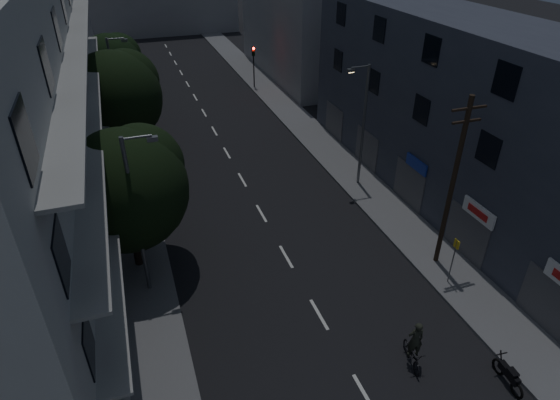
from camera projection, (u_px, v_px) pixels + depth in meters
ground at (225, 150)px, 36.43m from camera, size 160.00×160.00×0.00m
sidewalk_left at (126, 164)px, 34.29m from camera, size 3.00×90.00×0.15m
sidewalk_right at (314, 137)px, 38.48m from camera, size 3.00×90.00×0.15m
lane_markings at (209, 121)px, 41.45m from camera, size 0.15×60.50×0.01m
building_left at (19, 115)px, 23.79m from camera, size 7.00×36.00×14.00m
building_right at (458, 114)px, 28.04m from camera, size 6.19×28.00×11.00m
building_far_left at (52, 3)px, 47.39m from camera, size 6.00×20.00×16.00m
building_far_right at (294, 14)px, 50.05m from camera, size 6.00×20.00×13.00m
tree_near at (126, 185)px, 22.11m from camera, size 6.01×6.01×7.41m
tree_mid at (115, 94)px, 32.26m from camera, size 6.45×6.45×7.93m
tree_far at (111, 64)px, 41.08m from camera, size 5.58×5.58×6.90m
traffic_signal_far_right at (254, 58)px, 47.71m from camera, size 0.28×0.37×4.10m
traffic_signal_far_left at (119, 66)px, 45.47m from camera, size 0.28×0.37×4.10m
street_lamp_left_near at (138, 211)px, 20.56m from camera, size 1.51×0.25×8.00m
street_lamp_right at (362, 121)px, 29.46m from camera, size 1.51×0.25×8.00m
street_lamp_left_far at (117, 86)px, 35.35m from camera, size 1.51×0.25×8.00m
utility_pole at (453, 182)px, 22.21m from camera, size 1.80×0.24×9.00m
bus_stop_sign at (454, 254)px, 22.35m from camera, size 0.06×0.35×2.52m
motorcycle at (508, 375)px, 18.16m from camera, size 0.52×1.80×1.15m
cyclist at (413, 350)px, 18.85m from camera, size 0.98×1.86×2.24m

